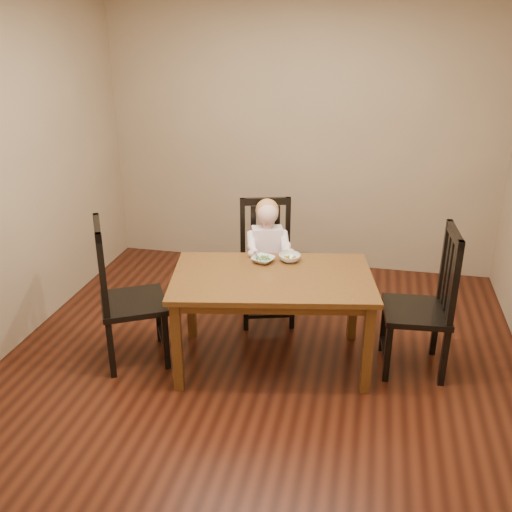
% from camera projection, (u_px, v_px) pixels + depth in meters
% --- Properties ---
extents(room, '(4.01, 4.01, 2.71)m').
position_uv_depth(room, '(262.00, 194.00, 3.94)').
color(room, '#431B0E').
rests_on(room, ground).
extents(dining_table, '(1.60, 1.13, 0.73)m').
position_uv_depth(dining_table, '(272.00, 286.00, 4.20)').
color(dining_table, '#4C2E11').
rests_on(dining_table, room).
extents(chair_child, '(0.56, 0.55, 1.06)m').
position_uv_depth(chair_child, '(267.00, 263.00, 4.94)').
color(chair_child, black).
rests_on(chair_child, room).
extents(chair_left, '(0.65, 0.66, 1.14)m').
position_uv_depth(chair_left, '(125.00, 296.00, 4.28)').
color(chair_left, black).
rests_on(chair_left, room).
extents(chair_right, '(0.50, 0.52, 1.13)m').
position_uv_depth(chair_right, '(425.00, 304.00, 4.17)').
color(chair_right, black).
rests_on(chair_right, room).
extents(toddler, '(0.45, 0.50, 0.58)m').
position_uv_depth(toddler, '(267.00, 250.00, 4.83)').
color(toddler, white).
rests_on(toddler, chair_child).
extents(bowl_peas, '(0.21, 0.21, 0.04)m').
position_uv_depth(bowl_peas, '(263.00, 260.00, 4.40)').
color(bowl_peas, silver).
rests_on(bowl_peas, dining_table).
extents(bowl_veg, '(0.22, 0.22, 0.05)m').
position_uv_depth(bowl_veg, '(290.00, 258.00, 4.41)').
color(bowl_veg, silver).
rests_on(bowl_veg, dining_table).
extents(fork, '(0.08, 0.09, 0.04)m').
position_uv_depth(fork, '(258.00, 258.00, 4.37)').
color(fork, silver).
rests_on(fork, bowl_peas).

